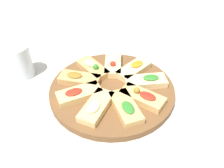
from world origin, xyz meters
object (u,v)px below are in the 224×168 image
(serving_board, at_px, (112,89))
(plate_right, at_px, (216,67))
(plate_left, at_px, (173,38))
(water_glass, at_px, (20,62))

(serving_board, height_order, plate_right, serving_board)
(plate_left, height_order, plate_right, same)
(plate_right, bearing_deg, serving_board, -104.06)
(serving_board, relative_size, plate_left, 1.64)
(serving_board, xyz_separation_m, plate_right, (0.09, 0.37, -0.00))
(plate_left, distance_m, plate_right, 0.23)
(water_glass, bearing_deg, plate_right, 60.46)
(plate_left, xyz_separation_m, plate_right, (0.23, -0.02, 0.00))
(water_glass, bearing_deg, serving_board, 41.24)
(plate_left, relative_size, water_glass, 2.14)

